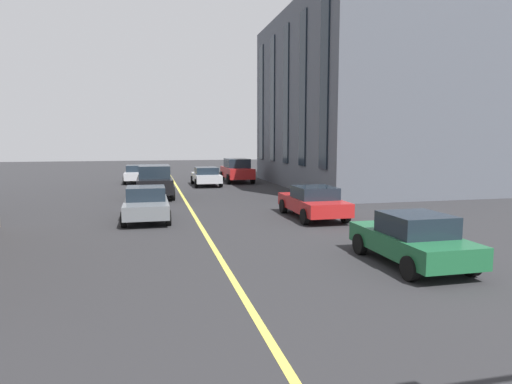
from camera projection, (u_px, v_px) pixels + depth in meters
lane_centre_line at (203, 230)px, 16.40m from camera, size 80.00×0.16×0.01m
car_red_parked_a at (313, 202)px, 19.01m from camera, size 4.40×1.95×1.37m
car_grey_oncoming at (146, 204)px, 18.42m from camera, size 3.90×1.89×1.40m
car_black_near at (155, 181)px, 25.83m from camera, size 4.70×2.14×1.88m
car_green_far at (412, 239)px, 11.84m from camera, size 3.90×1.89×1.40m
car_red_mid at (237, 170)px, 35.43m from camera, size 4.70×2.14×1.88m
car_silver_parked_b at (206, 176)px, 32.70m from camera, size 4.40×1.95×1.37m
car_silver_trailing at (137, 174)px, 35.11m from camera, size 4.40×1.95×1.37m
building_right_near at (363, 100)px, 32.10m from camera, size 17.40×11.62×12.38m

